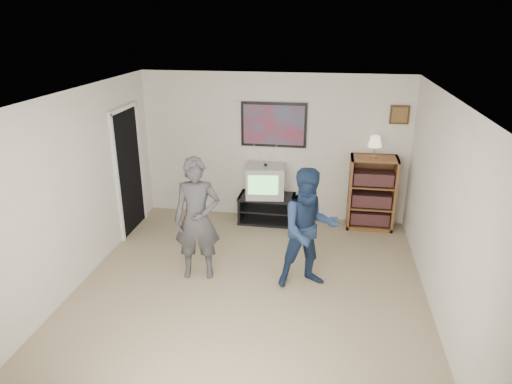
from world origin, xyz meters
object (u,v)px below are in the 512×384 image
(media_stand, at_px, (267,208))
(person_tall, at_px, (197,219))
(person_short, at_px, (309,229))
(crt_television, at_px, (265,181))
(bookshelf, at_px, (371,193))

(media_stand, height_order, person_tall, person_tall)
(person_short, bearing_deg, person_tall, 160.90)
(person_tall, bearing_deg, person_short, -9.34)
(media_stand, relative_size, person_tall, 0.57)
(media_stand, distance_m, person_short, 2.13)
(crt_television, distance_m, person_tall, 2.00)
(person_tall, bearing_deg, media_stand, 61.16)
(media_stand, bearing_deg, crt_television, -179.18)
(person_tall, bearing_deg, crt_television, 62.02)
(media_stand, distance_m, person_tall, 2.10)
(media_stand, relative_size, crt_television, 1.53)
(media_stand, distance_m, bookshelf, 1.77)
(bookshelf, distance_m, person_short, 2.17)
(crt_television, bearing_deg, bookshelf, -4.46)
(person_short, bearing_deg, media_stand, 93.65)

